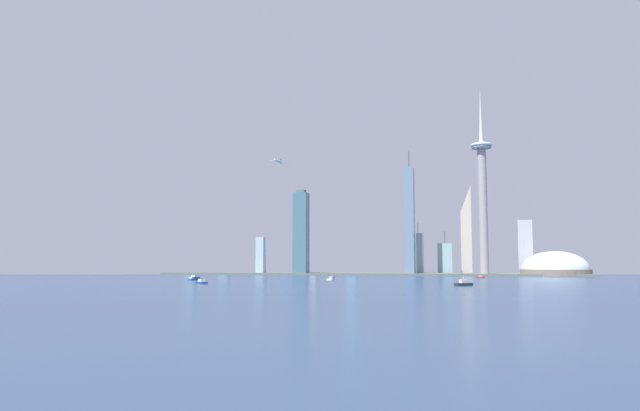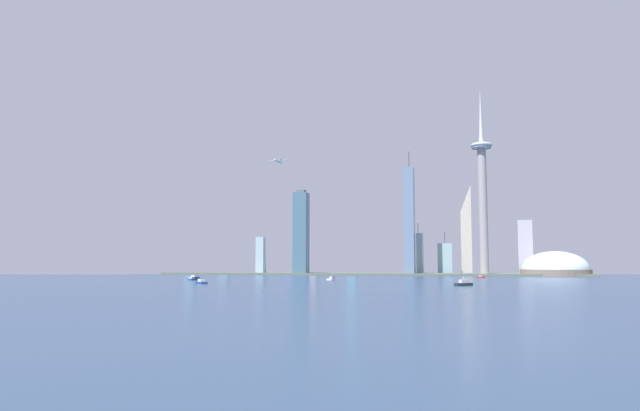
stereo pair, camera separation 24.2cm
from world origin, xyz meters
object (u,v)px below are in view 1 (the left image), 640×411
Objects in this scene: skyscraper_4 at (525,247)px; skyscraper_7 at (301,233)px; skyscraper_3 at (261,256)px; skyscraper_5 at (410,221)px; skyscraper_8 at (191,251)px; skyscraper_10 at (311,244)px; skyscraper_11 at (224,262)px; stadium_dome at (555,270)px; skyscraper_1 at (287,259)px; boat_3 at (193,277)px; skyscraper_0 at (445,259)px; skyscraper_6 at (352,222)px; observation_tower at (482,187)px; boat_2 at (196,279)px; skyscraper_9 at (418,254)px; boat_4 at (481,277)px; boat_6 at (201,282)px; boat_5 at (464,284)px; boat_1 at (332,279)px; skyscraper_2 at (466,225)px; airplane at (278,161)px.

skyscraper_4 is 0.64× the size of skyscraper_7.
skyscraper_5 is at bearing -3.79° from skyscraper_3.
skyscraper_5 is 2.43× the size of skyscraper_8.
skyscraper_11 is (-138.46, -71.10, -33.15)m from skyscraper_10.
skyscraper_1 reaches higher than stadium_dome.
boat_3 is (149.35, -290.36, -38.39)m from skyscraper_8.
skyscraper_1 is 348.30m from boat_3.
skyscraper_1 reaches higher than skyscraper_0.
skyscraper_5 reaches higher than skyscraper_7.
observation_tower is at bearing -17.74° from skyscraper_6.
skyscraper_4 is at bearing 163.08° from boat_2.
boat_4 is (96.05, -169.75, -32.73)m from skyscraper_9.
boat_4 is at bearing -88.69° from boat_6.
boat_6 is at bearing 136.53° from boat_5.
skyscraper_11 reaches higher than boat_1.
skyscraper_1 is 4.74× the size of boat_5.
skyscraper_3 is at bearing 81.51° from boat_3.
observation_tower is 456.17m from boat_3.
skyscraper_2 is 335.26m from airplane.
skyscraper_7 reaches higher than boat_1.
skyscraper_0 is at bearing -4.88° from skyscraper_1.
stadium_dome is 1.20× the size of skyscraper_9.
skyscraper_0 is 0.37× the size of skyscraper_5.
skyscraper_4 is (65.10, 74.76, -91.51)m from observation_tower.
boat_4 is 390.16m from boat_6.
boat_1 is 176.48m from boat_6.
boat_2 is (39.73, -323.63, -29.81)m from skyscraper_3.
skyscraper_10 is 523.89m from boat_6.
skyscraper_10 is 6.59× the size of boat_5.
skyscraper_5 is 18.04× the size of boat_4.
skyscraper_3 reaches higher than stadium_dome.
boat_2 is at bearing -83.00° from skyscraper_3.
skyscraper_10 is (-364.59, 29.34, 10.13)m from skyscraper_4.
skyscraper_10 reaches higher than boat_1.
boat_4 is (494.90, -156.71, -38.85)m from skyscraper_8.
skyscraper_6 reaches higher than boat_2.
observation_tower reaches higher than skyscraper_8.
skyscraper_0 is 168.88m from skyscraper_6.
boat_5 is (477.62, -436.92, -38.02)m from skyscraper_8.
skyscraper_11 is (-411.22, -66.36, -61.74)m from skyscraper_2.
observation_tower is at bearing 96.16° from airplane.
observation_tower is at bearing 25.60° from boat_3.
skyscraper_9 is 5.27× the size of boat_6.
skyscraper_2 is at bearing -72.19° from boat_6.
skyscraper_6 is at bearing -52.92° from boat_6.
skyscraper_0 is 442.28m from skyscraper_8.
skyscraper_10 is at bearing 160.83° from observation_tower.
skyscraper_0 is 0.84× the size of skyscraper_9.
airplane is (-144.55, 232.50, 181.73)m from boat_1.
skyscraper_3 is at bearing -179.23° from stadium_dome.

